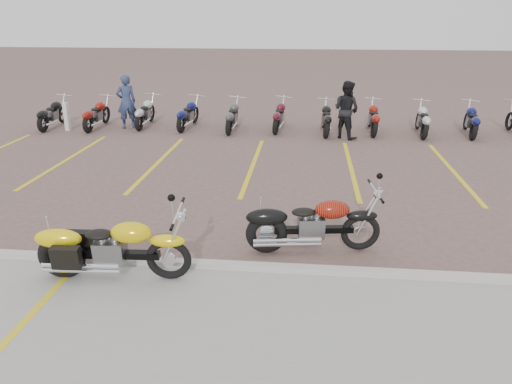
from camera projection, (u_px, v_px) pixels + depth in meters
ground at (232, 221)px, 10.17m from camera, size 100.00×100.00×0.00m
concrete_apron at (176, 369)px, 5.96m from camera, size 60.00×5.00×0.01m
curb at (214, 265)px, 8.28m from camera, size 60.00×0.18×0.12m
parking_stripes at (253, 165)px, 13.91m from camera, size 38.00×5.50×0.01m
yellow_cruiser at (111, 250)px, 7.83m from camera, size 2.46×0.39×1.01m
flame_cruiser at (310, 226)px, 8.72m from camera, size 2.37×0.51×0.98m
person_a at (126, 102)px, 17.97m from camera, size 0.84×0.76×1.92m
person_b at (346, 110)px, 16.54m from camera, size 1.18×1.15×1.91m
bollard at (67, 117)px, 17.76m from camera, size 0.17×0.17×1.00m
bg_bike_row at (278, 116)px, 17.63m from camera, size 17.23×2.03×1.10m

